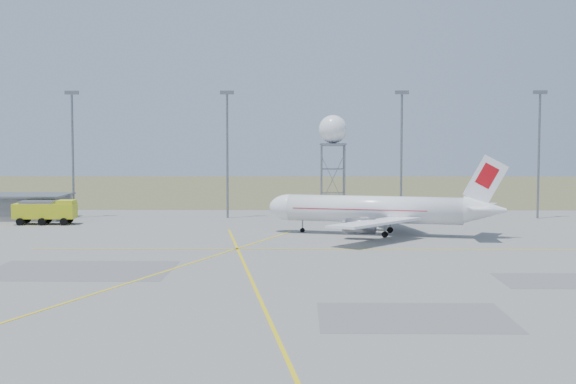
{
  "coord_description": "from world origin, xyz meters",
  "views": [
    {
      "loc": [
        1.59,
        -62.92,
        13.23
      ],
      "look_at": [
        0.15,
        40.0,
        6.03
      ],
      "focal_mm": 50.0,
      "sensor_mm": 36.0,
      "label": 1
    }
  ],
  "objects": [
    {
      "name": "building_grey",
      "position": [
        -45.0,
        64.0,
        1.97
      ],
      "size": [
        19.0,
        10.0,
        3.9
      ],
      "color": "gray",
      "rests_on": "ground"
    },
    {
      "name": "radar_tower",
      "position": [
        7.05,
        67.26,
        9.33
      ],
      "size": [
        4.59,
        4.59,
        16.63
      ],
      "color": "slate",
      "rests_on": "ground"
    },
    {
      "name": "ground",
      "position": [
        0.0,
        0.0,
        0.0
      ],
      "size": [
        400.0,
        400.0,
        0.0
      ],
      "primitive_type": "plane",
      "color": "gray",
      "rests_on": "ground"
    },
    {
      "name": "mast_b",
      "position": [
        -10.0,
        66.0,
        12.07
      ],
      "size": [
        2.2,
        0.5,
        20.5
      ],
      "color": "slate",
      "rests_on": "ground"
    },
    {
      "name": "mast_a",
      "position": [
        -35.0,
        66.0,
        12.07
      ],
      "size": [
        2.2,
        0.5,
        20.5
      ],
      "color": "slate",
      "rests_on": "ground"
    },
    {
      "name": "grass_strip",
      "position": [
        0.0,
        140.0,
        0.01
      ],
      "size": [
        400.0,
        120.0,
        0.03
      ],
      "primitive_type": "cube",
      "color": "brown",
      "rests_on": "ground"
    },
    {
      "name": "airliner_main",
      "position": [
        12.19,
        43.97,
        3.33
      ],
      "size": [
        31.66,
        30.15,
        10.88
      ],
      "rotation": [
        0.0,
        0.0,
        2.89
      ],
      "color": "white",
      "rests_on": "ground"
    },
    {
      "name": "mast_d",
      "position": [
        40.0,
        66.0,
        12.07
      ],
      "size": [
        2.2,
        0.5,
        20.5
      ],
      "color": "slate",
      "rests_on": "ground"
    },
    {
      "name": "fire_truck",
      "position": [
        -36.32,
        56.14,
        1.75
      ],
      "size": [
        9.16,
        3.77,
        3.65
      ],
      "rotation": [
        0.0,
        0.0,
        0.02
      ],
      "color": "#CCD018",
      "rests_on": "ground"
    },
    {
      "name": "mast_c",
      "position": [
        18.0,
        66.0,
        12.07
      ],
      "size": [
        2.2,
        0.5,
        20.5
      ],
      "color": "slate",
      "rests_on": "ground"
    }
  ]
}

